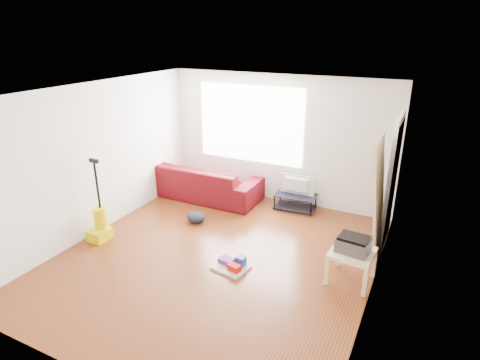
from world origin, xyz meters
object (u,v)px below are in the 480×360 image
at_px(backpack, 196,222).
at_px(vacuum, 100,225).
at_px(tv_stand, 295,201).
at_px(side_table, 352,256).
at_px(bucket, 216,205).
at_px(sofa, 204,196).
at_px(cleaning_tray, 232,265).

relative_size(backpack, vacuum, 0.26).
xyz_separation_m(tv_stand, backpack, (-1.41, -1.34, -0.15)).
bearing_deg(side_table, tv_stand, 127.31).
relative_size(side_table, vacuum, 0.44).
distance_m(bucket, backpack, 0.79).
relative_size(bucket, vacuum, 0.19).
bearing_deg(side_table, vacuum, -170.68).
height_order(sofa, tv_stand, sofa).
height_order(bucket, cleaning_tray, cleaning_tray).
xyz_separation_m(sofa, tv_stand, (1.89, 0.27, 0.15)).
relative_size(bucket, cleaning_tray, 0.48).
distance_m(side_table, vacuum, 4.00).
relative_size(sofa, bucket, 9.04).
bearing_deg(backpack, side_table, 0.91).
height_order(sofa, side_table, side_table).
xyz_separation_m(sofa, backpack, (0.48, -1.07, 0.00)).
bearing_deg(bucket, backpack, -87.63).
xyz_separation_m(side_table, cleaning_tray, (-1.60, -0.47, -0.33)).
relative_size(tv_stand, cleaning_tray, 1.47).
xyz_separation_m(tv_stand, cleaning_tray, (-0.15, -2.37, -0.10)).
bearing_deg(tv_stand, sofa, -175.00).
bearing_deg(vacuum, backpack, 48.21).
relative_size(cleaning_tray, vacuum, 0.39).
distance_m(sofa, bucket, 0.53).
relative_size(tv_stand, backpack, 2.25).
distance_m(tv_stand, bucket, 1.56).
relative_size(sofa, vacuum, 1.71).
bearing_deg(backpack, tv_stand, 55.56).
height_order(bucket, backpack, bucket).
xyz_separation_m(cleaning_tray, vacuum, (-2.35, -0.18, 0.20)).
height_order(cleaning_tray, vacuum, vacuum).
height_order(bucket, vacuum, vacuum).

